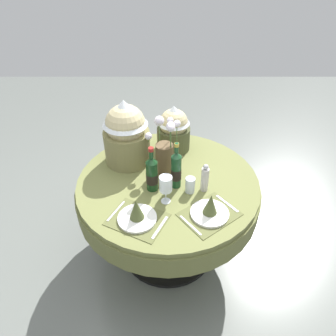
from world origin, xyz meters
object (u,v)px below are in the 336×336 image
Objects in this scene: wine_glass_left at (166,184)px; pepper_mill at (205,178)px; place_setting_right at (210,209)px; tumbler_near_left at (190,185)px; gift_tub_back_left at (126,130)px; wine_bottle_centre at (152,174)px; place_setting_left at (137,214)px; gift_tub_back_centre at (174,127)px; flower_vase at (165,151)px; dining_table at (168,194)px; wine_bottle_left at (176,170)px.

pepper_mill reaches higher than wine_glass_left.
tumbler_near_left is at bearing 116.86° from place_setting_right.
gift_tub_back_left reaches higher than pepper_mill.
pepper_mill is (0.35, -0.01, -0.03)m from wine_bottle_centre.
tumbler_near_left is at bearing 31.13° from wine_glass_left.
place_setting_left is 2.08× the size of wine_glass_left.
gift_tub_back_left is (-0.55, 0.35, 0.17)m from pepper_mill.
place_setting_right is at bearing -74.09° from gift_tub_back_centre.
place_setting_right is at bearing -46.02° from gift_tub_back_left.
gift_tub_back_left is at bearing -154.07° from gift_tub_back_centre.
wine_glass_left is at bearing -88.41° from flower_vase.
wine_bottle_left is at bearing -48.83° from dining_table.
place_setting_right is 1.15× the size of gift_tub_back_centre.
place_setting_left is 0.98× the size of place_setting_right.
place_setting_left is 0.84× the size of gift_tub_back_left.
dining_table is at bearing 63.96° from place_setting_left.
wine_bottle_centre is (-0.11, -0.09, 0.27)m from dining_table.
place_setting_left is at bearing -142.23° from tumbler_near_left.
wine_glass_left is 1.81× the size of tumbler_near_left.
wine_glass_left is at bearing -155.86° from pepper_mill.
wine_bottle_left is at bearing -88.70° from gift_tub_back_centre.
wine_bottle_left reaches higher than dining_table.
flower_vase reaches higher than wine_glass_left.
flower_vase is at bearing 71.74° from place_setting_left.
flower_vase is at bearing -24.62° from gift_tub_back_left.
wine_glass_left is 0.54× the size of gift_tub_back_centre.
wine_bottle_centre reaches higher than place_setting_left.
pepper_mill is (-0.01, 0.24, 0.05)m from place_setting_right.
tumbler_near_left is 0.62m from gift_tub_back_left.
wine_bottle_left is 0.17m from wine_glass_left.
wine_bottle_left reaches higher than wine_bottle_centre.
tumbler_near_left is at bearing -54.04° from flower_vase.
gift_tub_back_centre is at bearing 101.03° from tumbler_near_left.
pepper_mill is (0.19, -0.04, -0.04)m from wine_bottle_left.
dining_table is 0.53m from gift_tub_back_centre.
wine_bottle_left is at bearing -40.26° from gift_tub_back_left.
flower_vase is at bearing 68.23° from wine_bottle_centre.
dining_table is 0.47m from place_setting_right.
pepper_mill reaches higher than place_setting_right.
wine_bottle_centre is (0.08, 0.29, 0.08)m from place_setting_left.
flower_vase reaches higher than pepper_mill.
wine_bottle_centre reaches higher than tumbler_near_left.
gift_tub_back_left is at bearing 139.74° from wine_bottle_left.
place_setting_right is 0.55m from flower_vase.
place_setting_left is at bearing -108.26° from flower_vase.
gift_tub_back_centre reaches higher than place_setting_left.
gift_tub_back_left is (-0.56, 0.58, 0.22)m from place_setting_right.
flower_vase is (0.16, 0.50, 0.12)m from place_setting_left.
flower_vase is 0.19m from wine_bottle_left.
gift_tub_back_left is at bearing 147.72° from pepper_mill.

